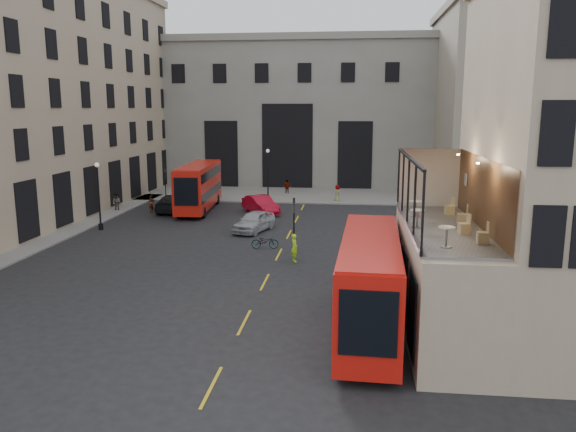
# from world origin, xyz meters

# --- Properties ---
(ground) EXTENTS (140.00, 140.00, 0.00)m
(ground) POSITION_xyz_m (0.00, 0.00, 0.00)
(ground) COLOR black
(ground) RESTS_ON ground
(host_building_main) EXTENTS (7.26, 11.40, 15.10)m
(host_building_main) POSITION_xyz_m (9.95, 0.00, 7.79)
(host_building_main) COLOR tan
(host_building_main) RESTS_ON ground
(host_frontage) EXTENTS (3.00, 11.00, 4.50)m
(host_frontage) POSITION_xyz_m (6.50, 0.00, 2.25)
(host_frontage) COLOR tan
(host_frontage) RESTS_ON ground
(cafe_floor) EXTENTS (3.00, 10.00, 0.10)m
(cafe_floor) POSITION_xyz_m (6.50, 0.00, 4.55)
(cafe_floor) COLOR slate
(cafe_floor) RESTS_ON host_frontage
(gateway) EXTENTS (35.00, 10.60, 18.00)m
(gateway) POSITION_xyz_m (-5.00, 47.99, 9.39)
(gateway) COLOR gray
(gateway) RESTS_ON ground
(building_right) EXTENTS (16.60, 18.60, 20.00)m
(building_right) POSITION_xyz_m (20.00, 39.97, 10.39)
(building_right) COLOR gray
(building_right) RESTS_ON ground
(pavement_far) EXTENTS (40.00, 12.00, 0.12)m
(pavement_far) POSITION_xyz_m (-6.00, 38.00, 0.06)
(pavement_far) COLOR slate
(pavement_far) RESTS_ON ground
(traffic_light_near) EXTENTS (0.16, 0.20, 3.80)m
(traffic_light_near) POSITION_xyz_m (-1.00, 12.00, 2.42)
(traffic_light_near) COLOR black
(traffic_light_near) RESTS_ON ground
(traffic_light_far) EXTENTS (0.16, 0.20, 3.80)m
(traffic_light_far) POSITION_xyz_m (-15.00, 28.00, 2.42)
(traffic_light_far) COLOR black
(traffic_light_far) RESTS_ON ground
(street_lamp_a) EXTENTS (0.36, 0.36, 5.33)m
(street_lamp_a) POSITION_xyz_m (-17.00, 18.00, 2.39)
(street_lamp_a) COLOR black
(street_lamp_a) RESTS_ON ground
(street_lamp_b) EXTENTS (0.36, 0.36, 5.33)m
(street_lamp_b) POSITION_xyz_m (-6.00, 34.00, 2.39)
(street_lamp_b) COLOR black
(street_lamp_b) RESTS_ON ground
(bus_near) EXTENTS (2.80, 10.54, 4.17)m
(bus_near) POSITION_xyz_m (3.50, -0.55, 2.34)
(bus_near) COLOR red
(bus_near) RESTS_ON ground
(bus_far) EXTENTS (3.27, 11.03, 4.34)m
(bus_far) POSITION_xyz_m (-11.55, 27.33, 2.44)
(bus_far) COLOR red
(bus_far) RESTS_ON ground
(car_a) EXTENTS (3.15, 5.03, 1.60)m
(car_a) POSITION_xyz_m (-4.83, 18.83, 0.80)
(car_a) COLOR #A6A9AE
(car_a) RESTS_ON ground
(car_b) EXTENTS (4.20, 5.10, 1.64)m
(car_b) POSITION_xyz_m (-5.55, 26.37, 0.82)
(car_b) COLOR #A80A20
(car_b) RESTS_ON ground
(car_c) EXTENTS (2.49, 5.57, 1.58)m
(car_c) POSITION_xyz_m (-13.73, 26.43, 0.79)
(car_c) COLOR black
(car_c) RESTS_ON ground
(bicycle) EXTENTS (1.89, 0.85, 0.96)m
(bicycle) POSITION_xyz_m (-3.16, 13.53, 0.48)
(bicycle) COLOR gray
(bicycle) RESTS_ON ground
(cyclist) EXTENTS (0.63, 0.76, 1.77)m
(cyclist) POSITION_xyz_m (-0.80, 10.41, 0.89)
(cyclist) COLOR #BDFF1A
(cyclist) RESTS_ON ground
(pedestrian_a) EXTENTS (0.92, 0.77, 1.69)m
(pedestrian_a) POSITION_xyz_m (-19.00, 25.80, 0.85)
(pedestrian_a) COLOR gray
(pedestrian_a) RESTS_ON ground
(pedestrian_b) EXTENTS (0.99, 1.27, 1.73)m
(pedestrian_b) POSITION_xyz_m (-12.52, 34.60, 0.87)
(pedestrian_b) COLOR gray
(pedestrian_b) RESTS_ON ground
(pedestrian_c) EXTENTS (1.03, 0.58, 1.65)m
(pedestrian_c) POSITION_xyz_m (-4.46, 38.15, 0.82)
(pedestrian_c) COLOR gray
(pedestrian_c) RESTS_ON ground
(pedestrian_d) EXTENTS (0.88, 1.02, 1.76)m
(pedestrian_d) POSITION_xyz_m (1.23, 33.59, 0.88)
(pedestrian_d) COLOR gray
(pedestrian_d) RESTS_ON ground
(pedestrian_e) EXTENTS (0.52, 0.67, 1.65)m
(pedestrian_e) POSITION_xyz_m (-15.60, 25.51, 0.82)
(pedestrian_e) COLOR gray
(pedestrian_e) RESTS_ON ground
(cafe_table_near) EXTENTS (0.59, 0.59, 0.74)m
(cafe_table_near) POSITION_xyz_m (6.03, -3.58, 5.09)
(cafe_table_near) COLOR silver
(cafe_table_near) RESTS_ON cafe_floor
(cafe_table_mid) EXTENTS (0.60, 0.60, 0.76)m
(cafe_table_mid) POSITION_xyz_m (5.38, -0.29, 5.10)
(cafe_table_mid) COLOR silver
(cafe_table_mid) RESTS_ON cafe_floor
(cafe_table_far) EXTENTS (0.58, 0.58, 0.73)m
(cafe_table_far) POSITION_xyz_m (5.57, 2.13, 5.08)
(cafe_table_far) COLOR beige
(cafe_table_far) RESTS_ON cafe_floor
(cafe_chair_a) EXTENTS (0.40, 0.40, 0.80)m
(cafe_chair_a) POSITION_xyz_m (7.46, -2.86, 4.84)
(cafe_chair_a) COLOR tan
(cafe_chair_a) RESTS_ON cafe_floor
(cafe_chair_b) EXTENTS (0.46, 0.46, 0.79)m
(cafe_chair_b) POSITION_xyz_m (7.10, -1.25, 4.84)
(cafe_chair_b) COLOR #D6B87B
(cafe_chair_b) RESTS_ON cafe_floor
(cafe_chair_c) EXTENTS (0.48, 0.48, 0.85)m
(cafe_chair_c) POSITION_xyz_m (7.37, 0.63, 4.86)
(cafe_chair_c) COLOR tan
(cafe_chair_c) RESTS_ON cafe_floor
(cafe_chair_d) EXTENTS (0.46, 0.46, 0.79)m
(cafe_chair_d) POSITION_xyz_m (7.22, 2.86, 4.84)
(cafe_chair_d) COLOR #D2BE79
(cafe_chair_d) RESTS_ON cafe_floor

